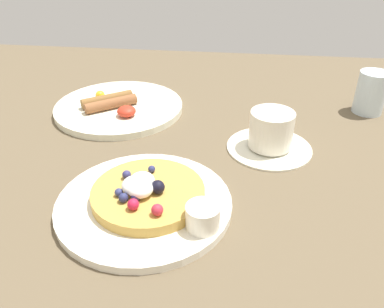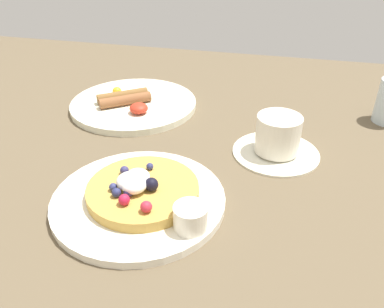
{
  "view_description": "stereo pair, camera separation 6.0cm",
  "coord_description": "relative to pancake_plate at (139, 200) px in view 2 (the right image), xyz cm",
  "views": [
    {
      "loc": [
        6.69,
        -49.31,
        35.64
      ],
      "look_at": [
        0.52,
        1.3,
        4.0
      ],
      "focal_mm": 36.41,
      "sensor_mm": 36.0,
      "label": 1
    },
    {
      "loc": [
        12.54,
        -48.25,
        35.64
      ],
      "look_at": [
        0.52,
        1.3,
        4.0
      ],
      "focal_mm": 36.41,
      "sensor_mm": 36.0,
      "label": 2
    }
  ],
  "objects": [
    {
      "name": "pancake_with_berries",
      "position": [
        0.35,
        0.31,
        1.81
      ],
      "size": [
        15.99,
        15.99,
        3.87
      ],
      "color": "gold",
      "rests_on": "pancake_plate"
    },
    {
      "name": "fried_breakfast",
      "position": [
        -13.81,
        29.45,
        1.71
      ],
      "size": [
        12.98,
        12.17,
        2.34
      ],
      "color": "brown",
      "rests_on": "breakfast_plate"
    },
    {
      "name": "coffee_cup",
      "position": [
        18.33,
        18.66,
        3.41
      ],
      "size": [
        7.57,
        10.77,
        6.4
      ],
      "color": "white",
      "rests_on": "coffee_saucer"
    },
    {
      "name": "ground_plane",
      "position": [
        5.24,
        7.33,
        -2.1
      ],
      "size": [
        197.78,
        132.5,
        3.0
      ],
      "primitive_type": "cube",
      "color": "brown"
    },
    {
      "name": "coffee_saucer",
      "position": [
        18.35,
        18.48,
        -0.26
      ],
      "size": [
        14.94,
        14.94,
        0.7
      ],
      "primitive_type": "cylinder",
      "color": "white",
      "rests_on": "ground_plane"
    },
    {
      "name": "syrup_ramekin",
      "position": [
        8.72,
        -4.38,
        2.28
      ],
      "size": [
        4.45,
        4.45,
        3.26
      ],
      "color": "white",
      "rests_on": "pancake_plate"
    },
    {
      "name": "breakfast_plate",
      "position": [
        -12.45,
        30.64,
        0.08
      ],
      "size": [
        26.7,
        26.7,
        1.37
      ],
      "primitive_type": "cylinder",
      "color": "white",
      "rests_on": "ground_plane"
    },
    {
      "name": "pancake_plate",
      "position": [
        0.0,
        0.0,
        0.0
      ],
      "size": [
        24.81,
        24.81,
        1.21
      ],
      "primitive_type": "cylinder",
      "color": "white",
      "rests_on": "ground_plane"
    }
  ]
}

